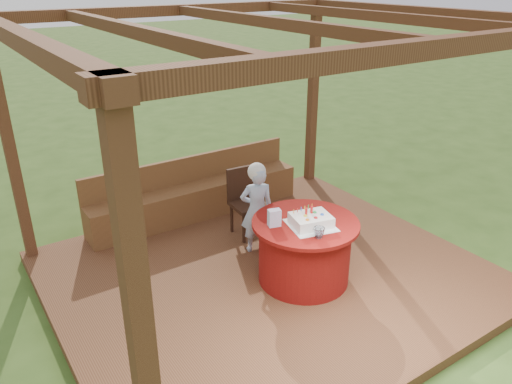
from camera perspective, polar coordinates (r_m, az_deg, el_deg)
ground at (r=5.74m, az=1.41°, el=-10.01°), size 60.00×60.00×0.00m
deck at (r=5.71m, az=1.42°, el=-9.51°), size 4.50×4.00×0.12m
pergola at (r=4.83m, az=1.70°, el=14.40°), size 4.50×4.00×2.72m
bench at (r=6.85m, az=-6.85°, el=-0.55°), size 3.00×0.42×0.80m
table at (r=5.38m, az=5.54°, el=-6.65°), size 1.12×1.12×0.70m
chair at (r=6.27m, az=-1.15°, el=-0.74°), size 0.43×0.43×0.86m
elderly_woman at (r=5.81m, az=0.09°, el=-1.69°), size 0.46×0.38×1.12m
birthday_cake at (r=5.12m, az=6.31°, el=-3.24°), size 0.54×0.54×0.19m
gift_bag at (r=5.07m, az=2.11°, el=-2.97°), size 0.14×0.11×0.18m
drinking_glass at (r=4.91m, az=7.21°, el=-4.63°), size 0.12×0.12×0.11m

